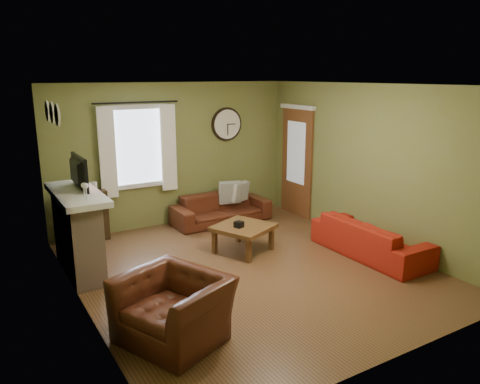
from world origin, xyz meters
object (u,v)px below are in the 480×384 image
sofa_red (370,238)px  coffee_table (243,238)px  armchair (173,308)px  bookshelf (85,216)px  sofa_brown (221,208)px

sofa_red → coffee_table: bearing=54.4°
armchair → bookshelf: bearing=157.8°
sofa_brown → armchair: (-2.37, -3.29, 0.08)m
sofa_brown → armchair: size_ratio=1.74×
sofa_red → armchair: size_ratio=1.81×
armchair → coffee_table: bearing=109.1°
armchair → sofa_red: bearing=76.7°
bookshelf → armchair: 3.56m
bookshelf → sofa_brown: size_ratio=0.46×
sofa_brown → sofa_red: 2.90m
bookshelf → armchair: (0.07, -3.56, -0.08)m
coffee_table → sofa_red: bearing=-35.6°
bookshelf → armchair: bookshelf is taller
bookshelf → sofa_red: bearing=-39.1°
sofa_brown → coffee_table: (-0.43, -1.51, -0.06)m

